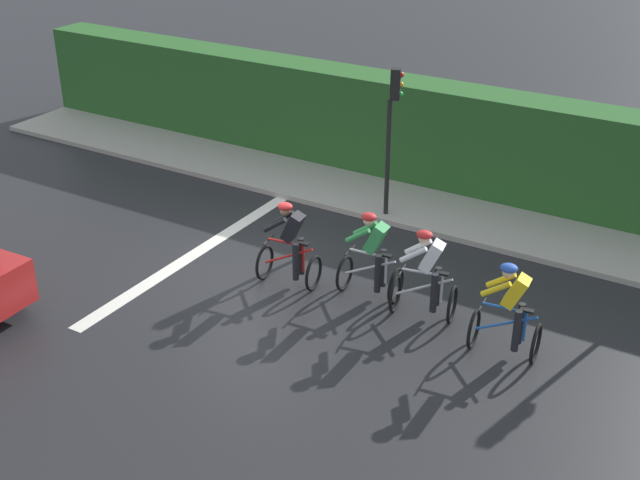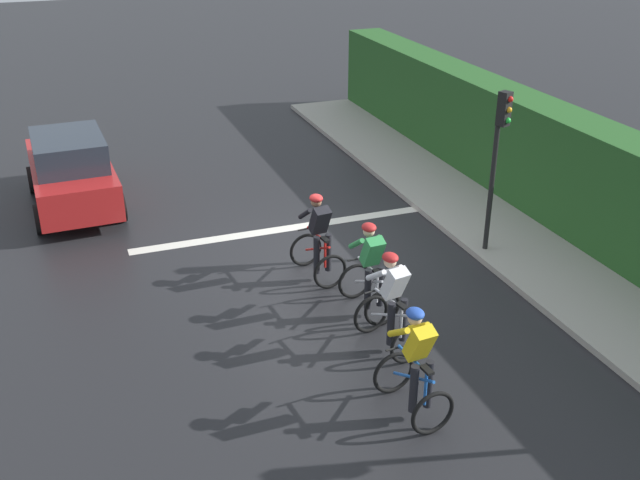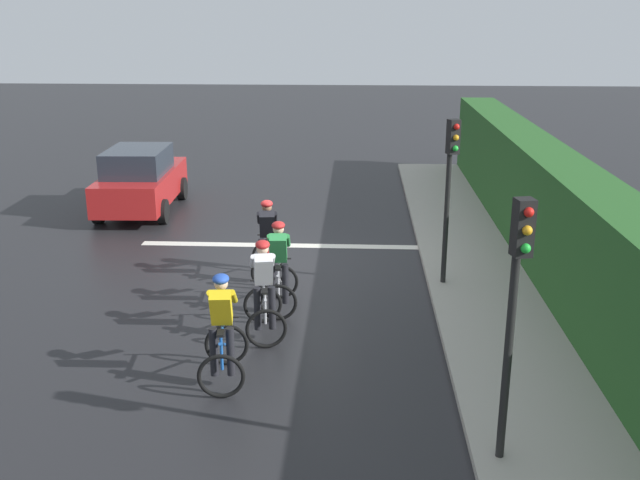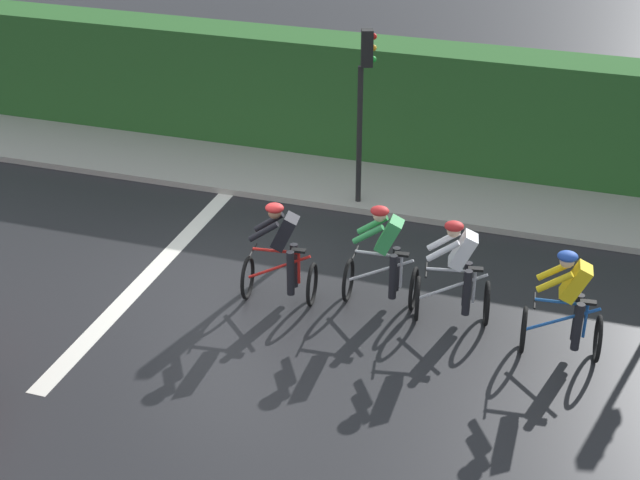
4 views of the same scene
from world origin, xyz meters
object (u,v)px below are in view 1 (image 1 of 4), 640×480
(cyclist_second, at_px, (427,277))
(traffic_light_near_crossing, at_px, (392,122))
(cyclist_lead, at_px, (510,313))
(cyclist_fourth, at_px, (290,246))
(cyclist_mid, at_px, (372,258))

(cyclist_second, distance_m, traffic_light_near_crossing, 4.28)
(cyclist_lead, xyz_separation_m, cyclist_fourth, (-0.14, -4.26, 0.00))
(cyclist_lead, xyz_separation_m, cyclist_second, (-0.40, -1.62, 0.00))
(cyclist_lead, relative_size, cyclist_mid, 1.00)
(cyclist_mid, bearing_deg, cyclist_second, 83.54)
(cyclist_second, relative_size, cyclist_mid, 1.00)
(cyclist_fourth, bearing_deg, cyclist_mid, 104.38)
(cyclist_lead, relative_size, cyclist_second, 1.00)
(cyclist_fourth, xyz_separation_m, traffic_light_near_crossing, (-3.52, 0.27, 1.43))
(cyclist_lead, distance_m, cyclist_fourth, 4.26)
(cyclist_second, height_order, traffic_light_near_crossing, traffic_light_near_crossing)
(traffic_light_near_crossing, bearing_deg, cyclist_mid, 21.54)
(cyclist_second, relative_size, traffic_light_near_crossing, 0.50)
(cyclist_mid, distance_m, cyclist_fourth, 1.55)
(cyclist_fourth, bearing_deg, cyclist_lead, 88.10)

